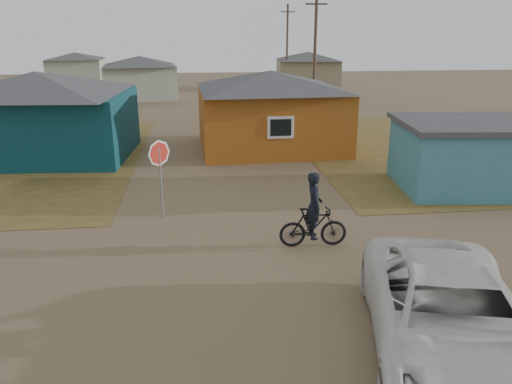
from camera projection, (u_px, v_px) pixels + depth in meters
ground at (251, 282)px, 12.15m from camera, size 120.00×120.00×0.00m
grass_ne at (492, 146)px, 25.94m from camera, size 20.00×18.00×0.00m
house_teal at (40, 114)px, 23.32m from camera, size 8.93×7.08×4.00m
house_yellow at (271, 109)px, 25.00m from camera, size 7.72×6.76×3.90m
shed_turquoise at (482, 154)px, 18.91m from camera, size 6.71×4.93×2.60m
house_pale_west at (140, 77)px, 42.99m from camera, size 7.04×6.15×3.60m
house_beige_east at (308, 70)px, 50.39m from camera, size 6.95×6.05×3.60m
house_pale_north at (76, 68)px, 53.47m from camera, size 6.28×5.81×3.40m
utility_pole_near at (315, 56)px, 32.32m from camera, size 1.40×0.20×8.00m
utility_pole_far at (287, 47)px, 47.52m from camera, size 1.40×0.20×8.00m
stop_sign at (160, 162)px, 15.64m from camera, size 0.80×0.34×2.59m
cyclist at (314, 220)px, 13.89m from camera, size 1.93×0.70×2.17m
vehicle at (450, 317)px, 9.11m from camera, size 4.22×6.60×1.70m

